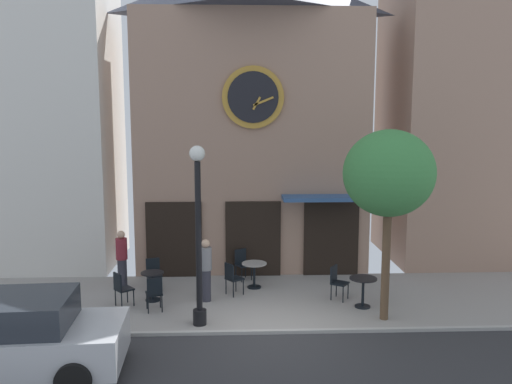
{
  "coord_description": "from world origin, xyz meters",
  "views": [
    {
      "loc": [
        -0.88,
        -11.38,
        4.9
      ],
      "look_at": [
        -0.33,
        2.22,
        2.91
      ],
      "focal_mm": 37.37,
      "sensor_mm": 36.0,
      "label": 1
    }
  ],
  "objects_px": {
    "cafe_chair_by_entrance": "(121,287)",
    "pedestrian_grey": "(206,269)",
    "cafe_table_center_right": "(363,287)",
    "street_lamp": "(198,236)",
    "cafe_table_center_left": "(153,282)",
    "cafe_table_near_door": "(254,270)",
    "street_tree": "(389,174)",
    "cafe_chair_curbside": "(154,291)",
    "cafe_chair_under_awning": "(154,272)",
    "parked_car_silver": "(6,338)",
    "pedestrian_maroon": "(122,259)",
    "cafe_chair_outer": "(337,280)",
    "cafe_chair_mid_row": "(242,262)",
    "cafe_chair_near_tree": "(232,276)"
  },
  "relations": [
    {
      "from": "cafe_table_center_left",
      "to": "cafe_chair_under_awning",
      "type": "distance_m",
      "value": 0.85
    },
    {
      "from": "cafe_table_near_door",
      "to": "cafe_chair_near_tree",
      "type": "height_order",
      "value": "cafe_chair_near_tree"
    },
    {
      "from": "parked_car_silver",
      "to": "cafe_table_near_door",
      "type": "bearing_deg",
      "value": 46.04
    },
    {
      "from": "cafe_chair_outer",
      "to": "cafe_chair_mid_row",
      "type": "xyz_separation_m",
      "value": [
        -2.5,
        1.85,
        0.0
      ]
    },
    {
      "from": "cafe_chair_under_awning",
      "to": "street_lamp",
      "type": "bearing_deg",
      "value": -60.26
    },
    {
      "from": "cafe_chair_mid_row",
      "to": "pedestrian_maroon",
      "type": "xyz_separation_m",
      "value": [
        -3.41,
        -0.72,
        0.33
      ]
    },
    {
      "from": "cafe_chair_by_entrance",
      "to": "cafe_table_near_door",
      "type": "bearing_deg",
      "value": 21.79
    },
    {
      "from": "cafe_table_center_left",
      "to": "cafe_table_near_door",
      "type": "xyz_separation_m",
      "value": [
        2.73,
        0.96,
        0.01
      ]
    },
    {
      "from": "cafe_chair_outer",
      "to": "pedestrian_grey",
      "type": "height_order",
      "value": "pedestrian_grey"
    },
    {
      "from": "cafe_chair_mid_row",
      "to": "pedestrian_grey",
      "type": "bearing_deg",
      "value": -117.94
    },
    {
      "from": "cafe_table_center_right",
      "to": "parked_car_silver",
      "type": "xyz_separation_m",
      "value": [
        -7.55,
        -3.35,
        0.22
      ]
    },
    {
      "from": "street_lamp",
      "to": "cafe_chair_by_entrance",
      "type": "distance_m",
      "value": 2.92
    },
    {
      "from": "pedestrian_maroon",
      "to": "cafe_table_near_door",
      "type": "bearing_deg",
      "value": -1.44
    },
    {
      "from": "cafe_table_center_right",
      "to": "cafe_chair_under_awning",
      "type": "distance_m",
      "value": 5.76
    },
    {
      "from": "cafe_table_center_left",
      "to": "cafe_chair_under_awning",
      "type": "height_order",
      "value": "cafe_chair_under_awning"
    },
    {
      "from": "street_lamp",
      "to": "pedestrian_grey",
      "type": "relative_size",
      "value": 2.52
    },
    {
      "from": "pedestrian_maroon",
      "to": "pedestrian_grey",
      "type": "bearing_deg",
      "value": -25.09
    },
    {
      "from": "cafe_table_center_right",
      "to": "cafe_chair_mid_row",
      "type": "xyz_separation_m",
      "value": [
        -3.06,
        2.47,
        -0.01
      ]
    },
    {
      "from": "cafe_chair_under_awning",
      "to": "cafe_chair_mid_row",
      "type": "bearing_deg",
      "value": 20.28
    },
    {
      "from": "cafe_chair_mid_row",
      "to": "pedestrian_grey",
      "type": "distance_m",
      "value": 2.13
    },
    {
      "from": "cafe_chair_by_entrance",
      "to": "pedestrian_grey",
      "type": "distance_m",
      "value": 2.2
    },
    {
      "from": "cafe_table_near_door",
      "to": "street_lamp",
      "type": "bearing_deg",
      "value": -117.58
    },
    {
      "from": "cafe_chair_by_entrance",
      "to": "cafe_chair_mid_row",
      "type": "bearing_deg",
      "value": 35.06
    },
    {
      "from": "cafe_chair_curbside",
      "to": "pedestrian_maroon",
      "type": "xyz_separation_m",
      "value": [
        -1.18,
        1.88,
        0.33
      ]
    },
    {
      "from": "street_tree",
      "to": "cafe_chair_by_entrance",
      "type": "distance_m",
      "value": 7.25
    },
    {
      "from": "cafe_table_center_left",
      "to": "parked_car_silver",
      "type": "height_order",
      "value": "parked_car_silver"
    },
    {
      "from": "cafe_chair_outer",
      "to": "parked_car_silver",
      "type": "xyz_separation_m",
      "value": [
        -7.0,
        -3.97,
        0.23
      ]
    },
    {
      "from": "cafe_table_near_door",
      "to": "cafe_chair_under_awning",
      "type": "relative_size",
      "value": 0.8
    },
    {
      "from": "cafe_table_near_door",
      "to": "cafe_chair_near_tree",
      "type": "xyz_separation_m",
      "value": [
        -0.63,
        -0.62,
        0.02
      ]
    },
    {
      "from": "cafe_chair_under_awning",
      "to": "cafe_chair_near_tree",
      "type": "bearing_deg",
      "value": -12.96
    },
    {
      "from": "cafe_table_near_door",
      "to": "cafe_chair_outer",
      "type": "xyz_separation_m",
      "value": [
        2.17,
        -1.04,
        0.02
      ]
    },
    {
      "from": "street_lamp",
      "to": "cafe_table_center_right",
      "type": "height_order",
      "value": "street_lamp"
    },
    {
      "from": "cafe_chair_curbside",
      "to": "pedestrian_grey",
      "type": "distance_m",
      "value": 1.49
    },
    {
      "from": "cafe_chair_near_tree",
      "to": "cafe_chair_by_entrance",
      "type": "height_order",
      "value": "same"
    },
    {
      "from": "street_lamp",
      "to": "parked_car_silver",
      "type": "xyz_separation_m",
      "value": [
        -3.45,
        -2.37,
        -1.38
      ]
    },
    {
      "from": "street_tree",
      "to": "pedestrian_grey",
      "type": "bearing_deg",
      "value": 161.77
    },
    {
      "from": "street_tree",
      "to": "pedestrian_grey",
      "type": "relative_size",
      "value": 2.73
    },
    {
      "from": "street_tree",
      "to": "cafe_chair_by_entrance",
      "type": "height_order",
      "value": "street_tree"
    },
    {
      "from": "street_lamp",
      "to": "cafe_table_center_right",
      "type": "relative_size",
      "value": 5.46
    },
    {
      "from": "pedestrian_maroon",
      "to": "cafe_chair_mid_row",
      "type": "bearing_deg",
      "value": 11.92
    },
    {
      "from": "cafe_chair_under_awning",
      "to": "pedestrian_grey",
      "type": "height_order",
      "value": "pedestrian_grey"
    },
    {
      "from": "street_tree",
      "to": "cafe_chair_curbside",
      "type": "bearing_deg",
      "value": 172.95
    },
    {
      "from": "cafe_chair_near_tree",
      "to": "cafe_chair_curbside",
      "type": "bearing_deg",
      "value": -148.86
    },
    {
      "from": "street_lamp",
      "to": "cafe_chair_near_tree",
      "type": "distance_m",
      "value": 2.7
    },
    {
      "from": "street_lamp",
      "to": "cafe_chair_by_entrance",
      "type": "xyz_separation_m",
      "value": [
        -2.08,
        1.26,
        -1.61
      ]
    },
    {
      "from": "cafe_chair_by_entrance",
      "to": "pedestrian_maroon",
      "type": "bearing_deg",
      "value": 100.64
    },
    {
      "from": "cafe_table_center_left",
      "to": "pedestrian_maroon",
      "type": "xyz_separation_m",
      "value": [
        -1.01,
        1.05,
        0.36
      ]
    },
    {
      "from": "pedestrian_grey",
      "to": "street_tree",
      "type": "bearing_deg",
      "value": -18.23
    },
    {
      "from": "cafe_chair_near_tree",
      "to": "parked_car_silver",
      "type": "xyz_separation_m",
      "value": [
        -4.2,
        -4.39,
        0.23
      ]
    },
    {
      "from": "cafe_table_center_right",
      "to": "pedestrian_grey",
      "type": "distance_m",
      "value": 4.1
    }
  ]
}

